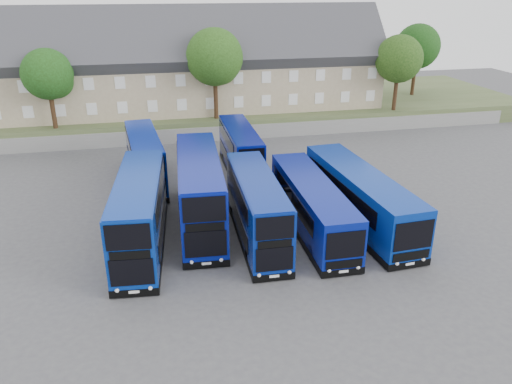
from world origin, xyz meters
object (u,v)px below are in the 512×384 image
object	(u,v)px
dd_front_left	(140,215)
dd_front_mid	(200,193)
tree_mid	(216,59)
tree_east	(400,61)
tree_west	(49,76)
coach_east_a	(312,207)
tree_far	(418,48)

from	to	relation	value
dd_front_left	dd_front_mid	distance (m)	4.57
tree_mid	tree_east	distance (m)	20.02
tree_west	tree_mid	distance (m)	16.04
dd_front_left	dd_front_mid	xyz separation A→B (m)	(3.91, 2.36, 0.12)
dd_front_left	tree_mid	size ratio (longest dim) A/B	1.25
coach_east_a	tree_east	world-z (taller)	tree_east
dd_front_mid	tree_east	distance (m)	31.85
tree_mid	tree_far	distance (m)	26.80
tree_mid	tree_far	size ratio (longest dim) A/B	1.06
dd_front_left	dd_front_mid	bearing A→B (deg)	36.06
dd_front_mid	coach_east_a	bearing A→B (deg)	-14.50
coach_east_a	tree_east	bearing A→B (deg)	53.44
tree_mid	dd_front_left	bearing A→B (deg)	-109.23
dd_front_mid	tree_mid	xyz separation A→B (m)	(4.13, 20.68, 5.74)
dd_front_mid	tree_east	xyz separation A→B (m)	(24.13, 20.18, 5.06)
dd_front_mid	tree_west	xyz separation A→B (m)	(-11.87, 20.18, 4.73)
tree_west	dd_front_left	bearing A→B (deg)	-70.53
dd_front_left	tree_east	size ratio (longest dim) A/B	1.40
tree_mid	tree_east	size ratio (longest dim) A/B	1.12
dd_front_mid	tree_mid	distance (m)	21.85
dd_front_mid	tree_far	size ratio (longest dim) A/B	1.39
dd_front_mid	tree_east	size ratio (longest dim) A/B	1.47
tree_mid	coach_east_a	bearing A→B (deg)	-82.66
tree_mid	tree_far	world-z (taller)	tree_mid
tree_far	coach_east_a	bearing A→B (deg)	-128.03
tree_west	tree_far	size ratio (longest dim) A/B	0.88
dd_front_left	tree_east	world-z (taller)	tree_east
dd_front_left	dd_front_mid	world-z (taller)	dd_front_mid
tree_east	coach_east_a	bearing A→B (deg)	-127.18
dd_front_mid	tree_mid	world-z (taller)	tree_mid
dd_front_mid	tree_west	size ratio (longest dim) A/B	1.57
dd_front_mid	coach_east_a	size ratio (longest dim) A/B	0.98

